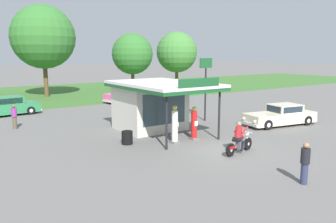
{
  "coord_description": "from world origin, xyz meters",
  "views": [
    {
      "loc": [
        -11.57,
        -11.95,
        4.81
      ],
      "look_at": [
        -0.38,
        4.26,
        1.4
      ],
      "focal_mm": 35.45,
      "sensor_mm": 36.0,
      "label": 1
    }
  ],
  "objects_px": {
    "featured_classic_sedan": "(281,116)",
    "motorcycle_with_rider": "(239,140)",
    "parked_car_back_row_left": "(187,88)",
    "spare_tire_stack": "(127,138)",
    "gas_pump_nearside": "(175,126)",
    "roadside_pole_sign": "(206,78)",
    "parked_car_back_row_far_left": "(6,107)",
    "bystander_strolling_foreground": "(134,102)",
    "bystander_standing_back_lot": "(14,116)",
    "parked_car_back_row_far_right": "(127,95)",
    "gas_pump_offside": "(194,124)",
    "bystander_leaning_by_kiosk": "(305,162)"
  },
  "relations": [
    {
      "from": "featured_classic_sedan",
      "to": "motorcycle_with_rider",
      "type": "bearing_deg",
      "value": -157.33
    },
    {
      "from": "motorcycle_with_rider",
      "to": "parked_car_back_row_left",
      "type": "relative_size",
      "value": 0.42
    },
    {
      "from": "spare_tire_stack",
      "to": "featured_classic_sedan",
      "type": "bearing_deg",
      "value": -8.33
    },
    {
      "from": "gas_pump_nearside",
      "to": "roadside_pole_sign",
      "type": "relative_size",
      "value": 0.46
    },
    {
      "from": "motorcycle_with_rider",
      "to": "spare_tire_stack",
      "type": "xyz_separation_m",
      "value": [
        -3.73,
        4.63,
        -0.29
      ]
    },
    {
      "from": "parked_car_back_row_far_left",
      "to": "bystander_strolling_foreground",
      "type": "height_order",
      "value": "bystander_strolling_foreground"
    },
    {
      "from": "motorcycle_with_rider",
      "to": "bystander_standing_back_lot",
      "type": "bearing_deg",
      "value": 123.57
    },
    {
      "from": "parked_car_back_row_far_right",
      "to": "parked_car_back_row_far_left",
      "type": "xyz_separation_m",
      "value": [
        -11.42,
        -1.34,
        -0.02
      ]
    },
    {
      "from": "gas_pump_offside",
      "to": "bystander_leaning_by_kiosk",
      "type": "height_order",
      "value": "gas_pump_offside"
    },
    {
      "from": "parked_car_back_row_left",
      "to": "bystander_strolling_foreground",
      "type": "height_order",
      "value": "bystander_strolling_foreground"
    },
    {
      "from": "motorcycle_with_rider",
      "to": "parked_car_back_row_far_right",
      "type": "xyz_separation_m",
      "value": [
        3.75,
        19.01,
        0.05
      ]
    },
    {
      "from": "featured_classic_sedan",
      "to": "bystander_strolling_foreground",
      "type": "height_order",
      "value": "bystander_strolling_foreground"
    },
    {
      "from": "parked_car_back_row_left",
      "to": "roadside_pole_sign",
      "type": "bearing_deg",
      "value": -123.31
    },
    {
      "from": "bystander_leaning_by_kiosk",
      "to": "motorcycle_with_rider",
      "type": "bearing_deg",
      "value": 77.75
    },
    {
      "from": "gas_pump_offside",
      "to": "bystander_standing_back_lot",
      "type": "relative_size",
      "value": 1.18
    },
    {
      "from": "bystander_leaning_by_kiosk",
      "to": "parked_car_back_row_far_left",
      "type": "bearing_deg",
      "value": 107.25
    },
    {
      "from": "motorcycle_with_rider",
      "to": "bystander_standing_back_lot",
      "type": "xyz_separation_m",
      "value": [
        -8.02,
        12.09,
        0.19
      ]
    },
    {
      "from": "motorcycle_with_rider",
      "to": "roadside_pole_sign",
      "type": "height_order",
      "value": "roadside_pole_sign"
    },
    {
      "from": "bystander_leaning_by_kiosk",
      "to": "spare_tire_stack",
      "type": "xyz_separation_m",
      "value": [
        -2.83,
        8.77,
        -0.48
      ]
    },
    {
      "from": "bystander_leaning_by_kiosk",
      "to": "roadside_pole_sign",
      "type": "xyz_separation_m",
      "value": [
        4.87,
        11.26,
        2.28
      ]
    },
    {
      "from": "featured_classic_sedan",
      "to": "parked_car_back_row_left",
      "type": "xyz_separation_m",
      "value": [
        5.92,
        18.08,
        0.03
      ]
    },
    {
      "from": "spare_tire_stack",
      "to": "gas_pump_offside",
      "type": "bearing_deg",
      "value": -18.83
    },
    {
      "from": "bystander_leaning_by_kiosk",
      "to": "bystander_strolling_foreground",
      "type": "relative_size",
      "value": 1.01
    },
    {
      "from": "gas_pump_offside",
      "to": "parked_car_back_row_left",
      "type": "relative_size",
      "value": 0.37
    },
    {
      "from": "bystander_strolling_foreground",
      "to": "gas_pump_offside",
      "type": "bearing_deg",
      "value": -99.79
    },
    {
      "from": "parked_car_back_row_far_right",
      "to": "bystander_leaning_by_kiosk",
      "type": "relative_size",
      "value": 3.14
    },
    {
      "from": "roadside_pole_sign",
      "to": "spare_tire_stack",
      "type": "bearing_deg",
      "value": -162.06
    },
    {
      "from": "gas_pump_nearside",
      "to": "parked_car_back_row_far_right",
      "type": "distance_m",
      "value": 16.46
    },
    {
      "from": "motorcycle_with_rider",
      "to": "parked_car_back_row_far_left",
      "type": "xyz_separation_m",
      "value": [
        -7.67,
        17.66,
        0.03
      ]
    },
    {
      "from": "parked_car_back_row_left",
      "to": "roadside_pole_sign",
      "type": "relative_size",
      "value": 1.13
    },
    {
      "from": "parked_car_back_row_far_right",
      "to": "bystander_strolling_foreground",
      "type": "xyz_separation_m",
      "value": [
        -2.08,
        -5.41,
        0.13
      ]
    },
    {
      "from": "gas_pump_nearside",
      "to": "spare_tire_stack",
      "type": "relative_size",
      "value": 2.9
    },
    {
      "from": "motorcycle_with_rider",
      "to": "parked_car_back_row_far_left",
      "type": "bearing_deg",
      "value": 113.47
    },
    {
      "from": "parked_car_back_row_far_right",
      "to": "roadside_pole_sign",
      "type": "bearing_deg",
      "value": -88.95
    },
    {
      "from": "motorcycle_with_rider",
      "to": "featured_classic_sedan",
      "type": "xyz_separation_m",
      "value": [
        7.24,
        3.02,
        -0.01
      ]
    },
    {
      "from": "gas_pump_offside",
      "to": "parked_car_back_row_far_left",
      "type": "relative_size",
      "value": 0.36
    },
    {
      "from": "gas_pump_offside",
      "to": "parked_car_back_row_left",
      "type": "xyz_separation_m",
      "value": [
        13.25,
        17.71,
        -0.19
      ]
    },
    {
      "from": "gas_pump_offside",
      "to": "motorcycle_with_rider",
      "type": "relative_size",
      "value": 0.88
    },
    {
      "from": "spare_tire_stack",
      "to": "motorcycle_with_rider",
      "type": "bearing_deg",
      "value": -51.17
    },
    {
      "from": "parked_car_back_row_far_right",
      "to": "spare_tire_stack",
      "type": "height_order",
      "value": "parked_car_back_row_far_right"
    },
    {
      "from": "featured_classic_sedan",
      "to": "roadside_pole_sign",
      "type": "relative_size",
      "value": 1.2
    },
    {
      "from": "bystander_strolling_foreground",
      "to": "parked_car_back_row_far_left",
      "type": "bearing_deg",
      "value": 156.46
    },
    {
      "from": "motorcycle_with_rider",
      "to": "parked_car_back_row_far_right",
      "type": "distance_m",
      "value": 19.37
    },
    {
      "from": "parked_car_back_row_far_right",
      "to": "bystander_strolling_foreground",
      "type": "relative_size",
      "value": 3.16
    },
    {
      "from": "parked_car_back_row_far_left",
      "to": "bystander_strolling_foreground",
      "type": "distance_m",
      "value": 10.19
    },
    {
      "from": "featured_classic_sedan",
      "to": "spare_tire_stack",
      "type": "height_order",
      "value": "featured_classic_sedan"
    },
    {
      "from": "motorcycle_with_rider",
      "to": "bystander_leaning_by_kiosk",
      "type": "height_order",
      "value": "bystander_leaning_by_kiosk"
    },
    {
      "from": "bystander_leaning_by_kiosk",
      "to": "gas_pump_offside",
      "type": "bearing_deg",
      "value": 83.85
    },
    {
      "from": "spare_tire_stack",
      "to": "bystander_strolling_foreground",
      "type": "bearing_deg",
      "value": 58.94
    },
    {
      "from": "gas_pump_nearside",
      "to": "gas_pump_offside",
      "type": "bearing_deg",
      "value": -0.0
    }
  ]
}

